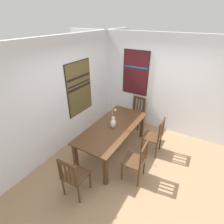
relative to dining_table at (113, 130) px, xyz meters
The scene contains 11 objects.
ground_plane 0.90m from the dining_table, 102.25° to the right, with size 6.40×6.40×0.03m, color #A37F5B.
wall_back 1.45m from the dining_table, 95.98° to the left, with size 6.40×0.12×2.70m, color silver.
wall_side 1.96m from the dining_table, 19.30° to the right, with size 0.12×6.40×2.70m, color silver.
dining_table is the anchor object (origin of this frame).
centerpiece_vase 0.24m from the dining_table, 141.67° to the right, with size 0.17×0.22×0.76m.
chair_0 1.43m from the dining_table, ahead, with size 0.44×0.44×0.92m.
chair_1 1.02m from the dining_table, 60.82° to the right, with size 0.43×0.43×0.95m.
chair_2 0.99m from the dining_table, 119.92° to the right, with size 0.44×0.44×0.92m.
chair_3 1.44m from the dining_table, behind, with size 0.44×0.44×0.92m.
painting_on_back_wall 1.43m from the dining_table, 76.71° to the left, with size 0.92×0.05×1.40m.
painting_on_side_wall 1.92m from the dining_table, ahead, with size 0.05×0.79×1.29m.
Camera 1 is at (-2.88, -1.17, 3.04)m, focal length 28.33 mm.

